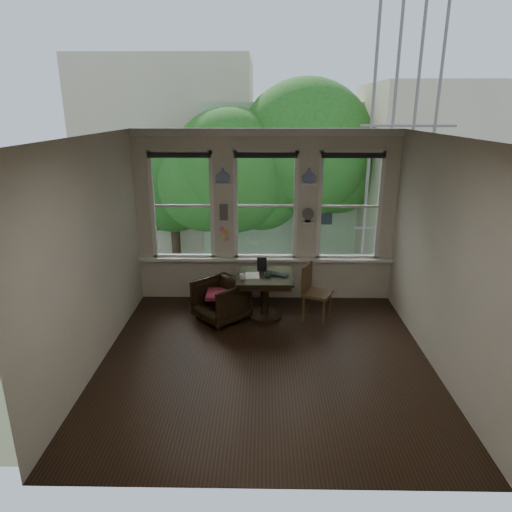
{
  "coord_description": "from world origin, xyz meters",
  "views": [
    {
      "loc": [
        -0.04,
        -5.55,
        3.31
      ],
      "look_at": [
        -0.15,
        0.9,
        1.22
      ],
      "focal_mm": 32.0,
      "sensor_mm": 36.0,
      "label": 1
    }
  ],
  "objects_px": {
    "table": "(265,296)",
    "laptop": "(277,275)",
    "mug": "(242,277)",
    "side_chair_right": "(317,293)",
    "armchair_left": "(221,301)"
  },
  "relations": [
    {
      "from": "table",
      "to": "armchair_left",
      "type": "distance_m",
      "value": 0.72
    },
    {
      "from": "side_chair_right",
      "to": "laptop",
      "type": "relative_size",
      "value": 2.8
    },
    {
      "from": "table",
      "to": "mug",
      "type": "bearing_deg",
      "value": -150.7
    },
    {
      "from": "side_chair_right",
      "to": "mug",
      "type": "distance_m",
      "value": 1.26
    },
    {
      "from": "side_chair_right",
      "to": "mug",
      "type": "relative_size",
      "value": 9.67
    },
    {
      "from": "table",
      "to": "armchair_left",
      "type": "relative_size",
      "value": 1.21
    },
    {
      "from": "table",
      "to": "side_chair_right",
      "type": "height_order",
      "value": "side_chair_right"
    },
    {
      "from": "table",
      "to": "side_chair_right",
      "type": "distance_m",
      "value": 0.86
    },
    {
      "from": "armchair_left",
      "to": "laptop",
      "type": "relative_size",
      "value": 2.26
    },
    {
      "from": "laptop",
      "to": "mug",
      "type": "xyz_separation_m",
      "value": [
        -0.55,
        -0.14,
        0.03
      ]
    },
    {
      "from": "table",
      "to": "laptop",
      "type": "bearing_deg",
      "value": -16.39
    },
    {
      "from": "table",
      "to": "mug",
      "type": "relative_size",
      "value": 9.46
    },
    {
      "from": "side_chair_right",
      "to": "mug",
      "type": "bearing_deg",
      "value": 121.6
    },
    {
      "from": "armchair_left",
      "to": "laptop",
      "type": "bearing_deg",
      "value": 49.11
    },
    {
      "from": "side_chair_right",
      "to": "mug",
      "type": "xyz_separation_m",
      "value": [
        -1.21,
        -0.15,
        0.33
      ]
    }
  ]
}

